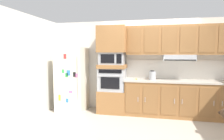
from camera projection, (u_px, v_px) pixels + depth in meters
The scene contains 15 objects.
ground_plane at pixel (147, 125), 4.16m from camera, with size 9.60×9.60×0.00m, color #B2A899.
back_kitchen_wall at pixel (149, 66), 5.13m from camera, with size 6.20×0.12×2.50m, color silver.
side_panel_left at pixel (34, 67), 4.62m from camera, with size 0.12×7.10×2.50m, color silver.
refrigerator at pixel (72, 79), 5.17m from camera, with size 0.76×0.73×1.76m.
oven_base_cabinet at pixel (112, 101), 5.06m from camera, with size 0.74×0.62×0.60m, color #996638.
built_in_oven at pixel (112, 79), 5.00m from camera, with size 0.70×0.62×0.60m.
appliance_mid_shelf at pixel (112, 66), 4.98m from camera, with size 0.74×0.62×0.10m, color #996638.
microwave at pixel (112, 58), 4.96m from camera, with size 0.64×0.54×0.32m.
appliance_upper_cabinet at pixel (112, 40), 4.91m from camera, with size 0.74×0.62×0.68m, color #996638.
lower_cabinet_run at pixel (185, 99), 4.66m from camera, with size 3.02×0.63×0.88m.
countertop_slab at pixel (186, 81), 4.62m from camera, with size 3.06×0.64×0.04m, color #BCB2A3.
backsplash_panel at pixel (184, 70), 4.88m from camera, with size 3.06×0.02×0.50m, color silver.
upper_cabinet_with_hood at pixel (186, 41), 4.65m from camera, with size 3.02×0.48×0.88m.
screwdriver at pixel (137, 79), 4.79m from camera, with size 0.14×0.13×0.03m.
electric_kettle at pixel (152, 75), 4.73m from camera, with size 0.17×0.17×0.24m.
Camera 1 is at (0.05, -4.11, 1.59)m, focal length 29.72 mm.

